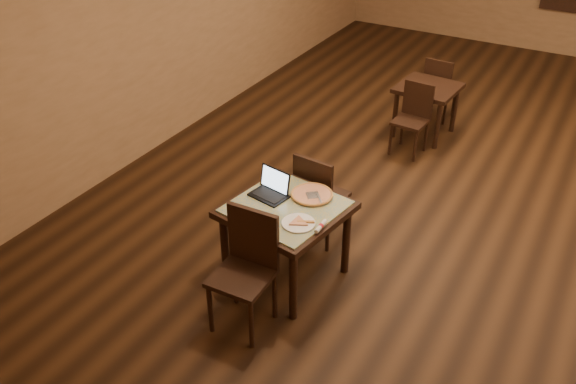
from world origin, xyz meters
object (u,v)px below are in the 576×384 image
Objects in this scene: laptop at (272,188)px; other_table_b at (427,94)px; other_table_b_chair_far at (439,85)px; chair_main_near at (247,263)px; tiled_table at (286,216)px; pizza_pan at (312,196)px; other_table_b_chair_near at (413,114)px; chair_main_far at (318,194)px.

laptop reaches higher than other_table_b.
other_table_b_chair_far reaches higher than other_table_b.
chair_main_near is 3.92m from other_table_b.
tiled_table is 0.29m from pizza_pan.
other_table_b_chair_near is at bearing 89.46° from pizza_pan.
other_table_b_chair_far is at bearing -87.45° from chair_main_far.
other_table_b is at bearing -88.03° from chair_main_far.
chair_main_far is 1.11× the size of other_table_b_chair_near.
other_table_b_chair_far is (-0.01, 0.50, -0.07)m from other_table_b.
chair_main_far is 0.62m from laptop.
other_table_b_chair_near is at bearing 94.82° from other_table_b_chair_far.
other_table_b is at bearing 89.65° from pizza_pan.
other_table_b_chair_near reaches higher than pizza_pan.
laptop reaches higher than pizza_pan.
chair_main_near is at bearing -98.26° from pizza_pan.
laptop is at bearing -156.40° from pizza_pan.
laptop is 3.24m from other_table_b.
laptop is at bearing 89.05° from other_table_b_chair_far.
laptop is 0.41× the size of other_table_b_chair_near.
laptop is at bearing 162.37° from tiled_table.
other_table_b is at bearing 85.74° from chair_main_near.
chair_main_near is 4.42m from other_table_b_chair_far.
chair_main_near is at bearing -63.96° from laptop.
other_table_b is (0.02, 3.07, -0.22)m from pizza_pan.
pizza_pan is 0.39× the size of other_table_b_chair_far.
chair_main_near is at bearing -81.34° from tiled_table.
chair_main_far is at bearing 91.67° from other_table_b_chair_far.
chair_main_near reaches higher than other_table_b_chair_far.
other_table_b_chair_near is (0.34, 2.71, -0.33)m from laptop.
pizza_pan is 3.58m from other_table_b_chair_far.
laptop is at bearing 103.28° from chair_main_near.
laptop is 1.05× the size of pizza_pan.
other_table_b is 0.50m from other_table_b_chair_near.
chair_main_near reaches higher than laptop.
laptop is (-0.20, 0.10, 0.16)m from tiled_table.
pizza_pan is at bearing 34.18° from laptop.
pizza_pan reaches higher than tiled_table.
other_table_b_chair_near is at bearing 85.34° from chair_main_near.
tiled_table is at bearing -88.21° from other_table_b.
other_table_b_chair_near and other_table_b_chair_far have the same top height.
pizza_pan is 0.39× the size of other_table_b_chair_near.
pizza_pan is 0.44× the size of other_table_b.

